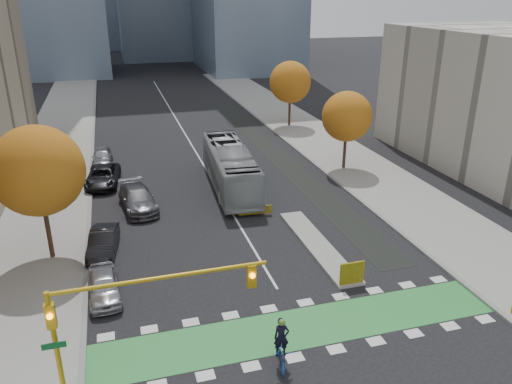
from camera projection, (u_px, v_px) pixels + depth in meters
ground at (312, 348)px, 22.63m from camera, size 300.00×300.00×0.00m
sidewalk_west at (41, 209)px, 36.92m from camera, size 7.00×120.00×0.15m
sidewalk_east at (369, 174)px, 43.90m from camera, size 7.00×120.00×0.15m
curb_west at (90, 203)px, 37.83m from camera, size 0.30×120.00×0.16m
curb_east at (332, 178)px, 43.00m from camera, size 0.30×120.00×0.16m
bike_crossing at (300, 328)px, 23.96m from camera, size 20.00×3.00×0.01m
centre_line at (183, 130)px, 58.25m from camera, size 0.15×70.00×0.01m
bike_lane_paint at (270, 148)px, 51.28m from camera, size 2.50×50.00×0.01m
median_island at (317, 245)px, 31.65m from camera, size 1.60×10.00×0.16m
hazard_board at (352, 273)px, 27.10m from camera, size 1.40×0.12×1.30m
tree_west at (38, 171)px, 28.11m from camera, size 5.20×5.20×8.22m
tree_east_near at (347, 117)px, 43.51m from camera, size 4.40×4.40×7.08m
tree_east_far at (290, 82)px, 57.74m from camera, size 4.80×4.80×7.65m
traffic_signal_west at (125, 308)px, 18.61m from camera, size 8.53×0.56×5.20m
cyclist at (281, 349)px, 21.35m from camera, size 1.08×2.12×2.34m
bus at (230, 167)px, 40.52m from camera, size 3.70×12.72×3.50m
parked_car_a at (104, 285)px, 26.15m from camera, size 1.87×4.18×1.40m
parked_car_b at (103, 242)px, 30.59m from camera, size 2.11×4.58×1.46m
parked_car_c at (138, 199)px, 36.79m from camera, size 2.92×5.81×1.62m
parked_car_d at (103, 176)px, 41.41m from camera, size 3.18×5.71×1.51m
parked_car_e at (102, 157)px, 46.34m from camera, size 1.96×4.46×1.50m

